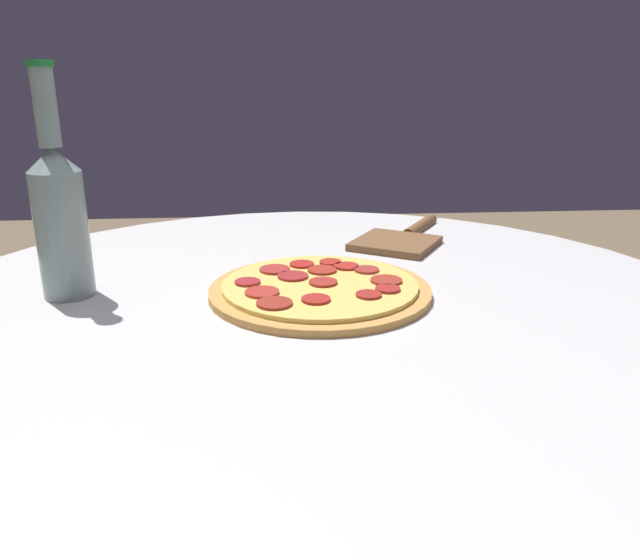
# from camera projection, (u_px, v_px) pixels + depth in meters

# --- Properties ---
(table) EXTENTS (1.10, 1.10, 0.78)m
(table) POSITION_uv_depth(u_px,v_px,m) (314.00, 432.00, 0.86)
(table) COLOR silver
(table) RESTS_ON ground_plane
(pizza) EXTENTS (0.29, 0.29, 0.02)m
(pizza) POSITION_uv_depth(u_px,v_px,m) (320.00, 288.00, 0.83)
(pizza) COLOR #C68E47
(pizza) RESTS_ON table
(beer_bottle) EXTENTS (0.07, 0.07, 0.29)m
(beer_bottle) POSITION_uv_depth(u_px,v_px,m) (60.00, 214.00, 0.79)
(beer_bottle) COLOR gray
(beer_bottle) RESTS_ON table
(pizza_paddle) EXTENTS (0.27, 0.20, 0.02)m
(pizza_paddle) POSITION_uv_depth(u_px,v_px,m) (402.00, 239.00, 1.08)
(pizza_paddle) COLOR brown
(pizza_paddle) RESTS_ON table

